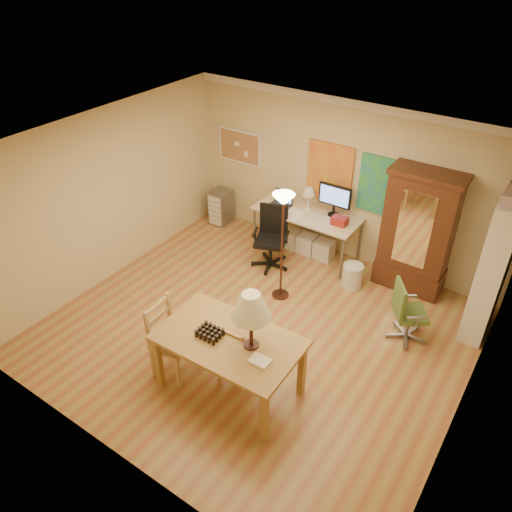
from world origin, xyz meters
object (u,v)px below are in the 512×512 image
Objects in this scene: armoire at (416,240)px; bookshelf at (493,269)px; office_chair_green at (406,324)px; computer_desk at (309,229)px; dining_table at (236,331)px; office_chair_black at (271,250)px.

bookshelf reaches higher than armoire.
computer_desk is at bearing 152.61° from office_chair_green.
dining_table is 3.34m from computer_desk.
dining_table is 0.86× the size of armoire.
armoire reaches higher than office_chair_black.
dining_table is 1.84× the size of office_chair_green.
office_chair_green is at bearing 57.08° from dining_table.
computer_desk reaches higher than office_chair_green.
office_chair_green is at bearing -10.46° from office_chair_black.
bookshelf reaches higher than computer_desk.
armoire reaches higher than office_chair_green.
dining_table is 3.55m from bookshelf.
computer_desk is 3.01m from bookshelf.
bookshelf is at bearing 5.13° from office_chair_black.
computer_desk is 1.70× the size of office_chair_black.
dining_table is at bearing -126.83° from bookshelf.
dining_table is 2.89m from office_chair_black.
bookshelf is (0.78, 0.76, 0.79)m from office_chair_green.
office_chair_black is 2.31m from armoire.
office_chair_black is 2.55m from office_chair_green.
bookshelf is at bearing -20.59° from armoire.
office_chair_black is at bearing -117.85° from computer_desk.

